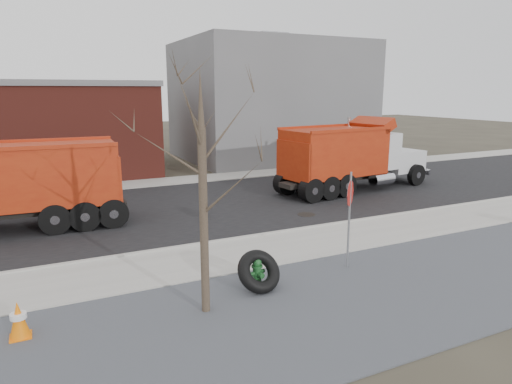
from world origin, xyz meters
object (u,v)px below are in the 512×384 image
truck_tire (259,271)px  dump_truck_red_a (351,154)px  dump_truck_red_b (14,182)px  fire_hydrant (257,274)px  stop_sign (350,203)px

truck_tire → dump_truck_red_a: 12.28m
truck_tire → dump_truck_red_b: dump_truck_red_b is taller
fire_hydrant → dump_truck_red_b: dump_truck_red_b is taller
fire_hydrant → stop_sign: bearing=-11.1°
dump_truck_red_a → dump_truck_red_b: (-14.29, -0.36, -0.04)m
fire_hydrant → truck_tire: bearing=-113.8°
truck_tire → dump_truck_red_b: size_ratio=0.15×
dump_truck_red_a → dump_truck_red_b: bearing=174.0°
truck_tire → stop_sign: stop_sign is taller
fire_hydrant → dump_truck_red_a: size_ratio=0.09×
truck_tire → stop_sign: (2.80, 0.24, 1.33)m
fire_hydrant → dump_truck_red_a: bearing=29.5°
stop_sign → dump_truck_red_b: dump_truck_red_b is taller
dump_truck_red_a → stop_sign: bearing=-134.9°
stop_sign → dump_truck_red_a: dump_truck_red_a is taller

